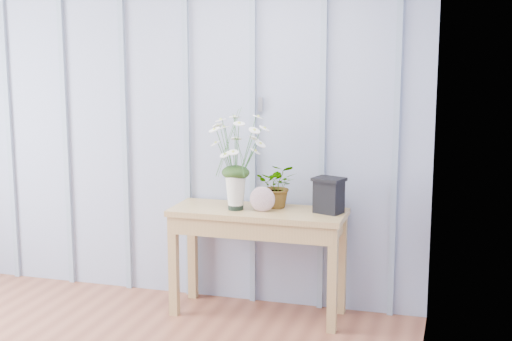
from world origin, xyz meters
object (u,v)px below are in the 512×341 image
(felt_disc_vessel, at_px, (262,199))
(carved_box, at_px, (329,195))
(sideboard, at_px, (258,226))
(daisy_vase, at_px, (235,149))

(felt_disc_vessel, height_order, carved_box, carved_box)
(sideboard, bearing_deg, daisy_vase, -164.19)
(daisy_vase, distance_m, felt_disc_vessel, 0.38)
(daisy_vase, relative_size, carved_box, 2.76)
(sideboard, bearing_deg, carved_box, 4.67)
(sideboard, relative_size, carved_box, 5.00)
(daisy_vase, height_order, carved_box, daisy_vase)
(sideboard, xyz_separation_m, carved_box, (0.48, 0.04, 0.24))
(daisy_vase, bearing_deg, sideboard, 15.81)
(sideboard, relative_size, felt_disc_vessel, 6.93)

